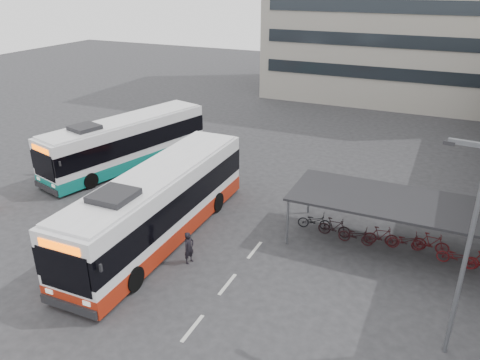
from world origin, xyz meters
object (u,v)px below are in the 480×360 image
at_px(bus_main, 159,205).
at_px(lamp_post, 465,243).
at_px(bus_teal, 127,143).
at_px(pedestrian, 189,248).

bearing_deg(bus_main, lamp_post, -11.51).
bearing_deg(lamp_post, bus_teal, 161.82).
height_order(bus_teal, pedestrian, bus_teal).
height_order(bus_main, lamp_post, lamp_post).
distance_m(bus_teal, lamp_post, 23.16).
bearing_deg(pedestrian, bus_main, 73.67).
distance_m(pedestrian, lamp_post, 11.56).
distance_m(bus_main, bus_teal, 10.39).
relative_size(bus_main, lamp_post, 1.70).
height_order(bus_main, pedestrian, bus_main).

